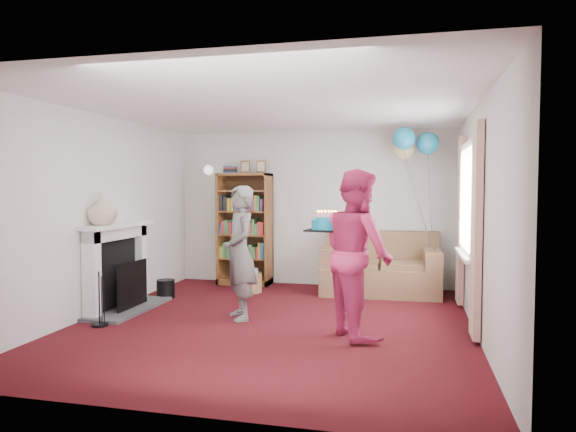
% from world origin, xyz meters
% --- Properties ---
extents(ground, '(5.00, 5.00, 0.00)m').
position_xyz_m(ground, '(0.00, 0.00, 0.00)').
color(ground, black).
rests_on(ground, ground).
extents(wall_back, '(4.50, 0.02, 2.50)m').
position_xyz_m(wall_back, '(0.00, 2.51, 1.25)').
color(wall_back, silver).
rests_on(wall_back, ground).
extents(wall_left, '(0.02, 5.00, 2.50)m').
position_xyz_m(wall_left, '(-2.26, 0.00, 1.25)').
color(wall_left, silver).
rests_on(wall_left, ground).
extents(wall_right, '(0.02, 5.00, 2.50)m').
position_xyz_m(wall_right, '(2.26, 0.00, 1.25)').
color(wall_right, silver).
rests_on(wall_right, ground).
extents(ceiling, '(4.50, 5.00, 0.01)m').
position_xyz_m(ceiling, '(0.00, 0.00, 2.50)').
color(ceiling, white).
rests_on(ceiling, wall_back).
extents(fireplace, '(0.55, 1.80, 1.12)m').
position_xyz_m(fireplace, '(-2.09, 0.19, 0.51)').
color(fireplace, '#3F3F42').
rests_on(fireplace, ground).
extents(window_bay, '(0.14, 2.02, 2.20)m').
position_xyz_m(window_bay, '(2.21, 0.60, 1.20)').
color(window_bay, white).
rests_on(window_bay, ground).
extents(wall_sconce, '(0.16, 0.23, 0.16)m').
position_xyz_m(wall_sconce, '(-1.75, 2.36, 1.88)').
color(wall_sconce, gold).
rests_on(wall_sconce, ground).
extents(bookcase, '(0.86, 0.42, 2.03)m').
position_xyz_m(bookcase, '(-1.09, 2.30, 0.90)').
color(bookcase, '#472B14').
rests_on(bookcase, ground).
extents(sofa, '(1.73, 0.92, 0.92)m').
position_xyz_m(sofa, '(1.12, 2.07, 0.34)').
color(sofa, brown).
rests_on(sofa, ground).
extents(wicker_basket, '(0.39, 0.39, 0.35)m').
position_xyz_m(wicker_basket, '(-0.82, 1.66, 0.16)').
color(wicker_basket, '#926544').
rests_on(wicker_basket, ground).
extents(person_striped, '(0.64, 0.70, 1.61)m').
position_xyz_m(person_striped, '(-0.44, 0.11, 0.80)').
color(person_striped, black).
rests_on(person_striped, ground).
extents(person_magenta, '(1.03, 1.09, 1.78)m').
position_xyz_m(person_magenta, '(1.00, -0.28, 0.89)').
color(person_magenta, '#AF234E').
rests_on(person_magenta, ground).
extents(birthday_cake, '(0.40, 0.40, 0.22)m').
position_xyz_m(birthday_cake, '(0.66, -0.21, 1.18)').
color(birthday_cake, black).
rests_on(birthday_cake, ground).
extents(balloons, '(0.65, 0.71, 1.77)m').
position_xyz_m(balloons, '(1.56, 1.93, 2.22)').
color(balloons, '#3F3F3F').
rests_on(balloons, ground).
extents(mantel_vase, '(0.47, 0.47, 0.38)m').
position_xyz_m(mantel_vase, '(-2.12, -0.15, 1.31)').
color(mantel_vase, beige).
rests_on(mantel_vase, fireplace).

